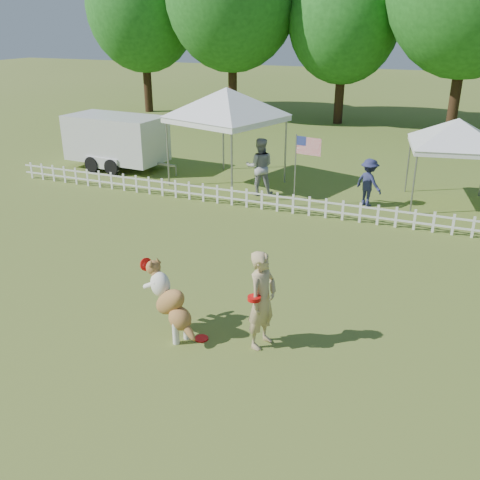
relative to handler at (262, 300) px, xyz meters
The scene contains 14 objects.
ground 1.24m from the handler, behind, with size 120.00×120.00×0.00m, color #4D6A21.
picket_fence 7.00m from the handler, 96.95° to the left, with size 22.00×0.08×0.60m, color white, non-canonical shape.
handler is the anchor object (origin of this frame).
dog 1.68m from the handler, 168.27° to the right, with size 1.31×0.44×1.35m, color brown, non-canonical shape.
frisbee_on_turf 1.42m from the handler, 165.96° to the right, with size 0.26×0.26×0.02m, color red.
canopy_tent_left 10.22m from the handler, 117.40° to the left, with size 3.15×3.15×3.26m, color white, non-canonical shape.
canopy_tent_right 9.95m from the handler, 74.72° to the left, with size 2.56×2.56×2.64m, color white, non-canonical shape.
cargo_trailer 13.44m from the handler, 135.36° to the left, with size 4.71×2.07×2.07m, color silver, non-canonical shape.
flag_pole 7.82m from the handler, 103.14° to the left, with size 0.87×0.09×2.25m, color gray, non-canonical shape.
spectator_a 8.94m from the handler, 111.02° to the left, with size 0.92×0.71×1.89m, color #99989D.
spectator_b 8.58m from the handler, 87.87° to the left, with size 0.96×0.55×1.49m, color navy.
tree_far_left 27.44m from the handler, 125.85° to the left, with size 6.60×6.60×11.00m, color #1C5919, non-canonical shape.
tree_left 24.12m from the handler, 114.68° to the left, with size 7.40×7.40×12.00m, color #1C5919, non-canonical shape.
tree_center_left 23.10m from the handler, 99.73° to the left, with size 6.00×6.00×9.80m, color #1C5919, non-canonical shape.
Camera 1 is at (3.64, -7.61, 5.40)m, focal length 40.00 mm.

